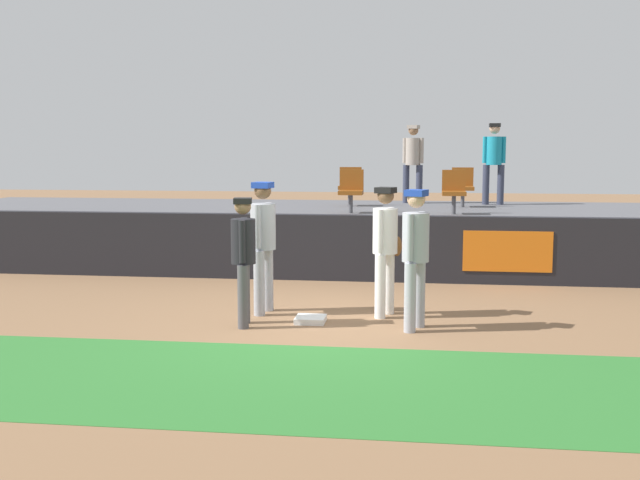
{
  "coord_description": "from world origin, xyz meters",
  "views": [
    {
      "loc": [
        1.38,
        -9.72,
        2.35
      ],
      "look_at": [
        -0.02,
        1.14,
        1.0
      ],
      "focal_mm": 42.29,
      "sensor_mm": 36.0,
      "label": 1
    }
  ],
  "objects_px": {
    "seat_back_right": "(463,185)",
    "player_coach_visitor": "(415,249)",
    "first_base": "(311,319)",
    "player_umpire": "(243,252)",
    "player_fielder_home": "(386,242)",
    "spectator_capped": "(494,158)",
    "player_runner_visitor": "(263,238)",
    "seat_front_center": "(351,189)",
    "seat_front_right": "(454,189)",
    "spectator_hooded": "(413,158)",
    "seat_back_center": "(350,184)"
  },
  "relations": [
    {
      "from": "seat_front_center",
      "to": "seat_front_right",
      "type": "xyz_separation_m",
      "value": [
        1.97,
        -0.0,
        -0.0
      ]
    },
    {
      "from": "seat_back_center",
      "to": "seat_front_right",
      "type": "relative_size",
      "value": 1.0
    },
    {
      "from": "seat_front_center",
      "to": "spectator_hooded",
      "type": "distance_m",
      "value": 3.05
    },
    {
      "from": "player_runner_visitor",
      "to": "seat_back_right",
      "type": "relative_size",
      "value": 2.22
    },
    {
      "from": "first_base",
      "to": "seat_back_center",
      "type": "xyz_separation_m",
      "value": [
        -0.05,
        6.54,
        1.51
      ]
    },
    {
      "from": "player_umpire",
      "to": "seat_back_center",
      "type": "bearing_deg",
      "value": 164.39
    },
    {
      "from": "first_base",
      "to": "player_fielder_home",
      "type": "bearing_deg",
      "value": 28.48
    },
    {
      "from": "seat_front_center",
      "to": "seat_front_right",
      "type": "distance_m",
      "value": 1.97
    },
    {
      "from": "first_base",
      "to": "spectator_capped",
      "type": "height_order",
      "value": "spectator_capped"
    },
    {
      "from": "player_fielder_home",
      "to": "spectator_capped",
      "type": "xyz_separation_m",
      "value": [
        2.1,
        6.76,
        1.08
      ]
    },
    {
      "from": "player_runner_visitor",
      "to": "seat_back_right",
      "type": "bearing_deg",
      "value": 162.78
    },
    {
      "from": "player_fielder_home",
      "to": "player_runner_visitor",
      "type": "relative_size",
      "value": 0.97
    },
    {
      "from": "seat_back_right",
      "to": "player_coach_visitor",
      "type": "bearing_deg",
      "value": -98.21
    },
    {
      "from": "player_fielder_home",
      "to": "seat_front_center",
      "type": "bearing_deg",
      "value": -148.96
    },
    {
      "from": "player_fielder_home",
      "to": "player_runner_visitor",
      "type": "distance_m",
      "value": 1.72
    },
    {
      "from": "seat_front_center",
      "to": "player_runner_visitor",
      "type": "bearing_deg",
      "value": -101.59
    },
    {
      "from": "player_umpire",
      "to": "seat_back_right",
      "type": "relative_size",
      "value": 2.02
    },
    {
      "from": "player_fielder_home",
      "to": "spectator_hooded",
      "type": "relative_size",
      "value": 1.02
    },
    {
      "from": "player_fielder_home",
      "to": "spectator_hooded",
      "type": "bearing_deg",
      "value": -163.0
    },
    {
      "from": "seat_back_right",
      "to": "spectator_capped",
      "type": "bearing_deg",
      "value": 46.43
    },
    {
      "from": "seat_front_right",
      "to": "spectator_capped",
      "type": "distance_m",
      "value": 2.79
    },
    {
      "from": "spectator_capped",
      "to": "player_umpire",
      "type": "bearing_deg",
      "value": 64.36
    },
    {
      "from": "player_coach_visitor",
      "to": "player_umpire",
      "type": "xyz_separation_m",
      "value": [
        -2.24,
        -0.08,
        -0.07
      ]
    },
    {
      "from": "first_base",
      "to": "seat_back_right",
      "type": "relative_size",
      "value": 0.48
    },
    {
      "from": "player_fielder_home",
      "to": "player_coach_visitor",
      "type": "bearing_deg",
      "value": 48.41
    },
    {
      "from": "player_umpire",
      "to": "seat_back_right",
      "type": "height_order",
      "value": "seat_back_right"
    },
    {
      "from": "seat_back_right",
      "to": "seat_front_center",
      "type": "bearing_deg",
      "value": -141.21
    },
    {
      "from": "seat_front_right",
      "to": "spectator_capped",
      "type": "height_order",
      "value": "spectator_capped"
    },
    {
      "from": "first_base",
      "to": "player_fielder_home",
      "type": "xyz_separation_m",
      "value": [
        0.98,
        0.53,
        1.0
      ]
    },
    {
      "from": "player_fielder_home",
      "to": "spectator_capped",
      "type": "height_order",
      "value": "spectator_capped"
    },
    {
      "from": "spectator_hooded",
      "to": "seat_back_center",
      "type": "bearing_deg",
      "value": 53.48
    },
    {
      "from": "player_umpire",
      "to": "player_fielder_home",
      "type": "bearing_deg",
      "value": 105.45
    },
    {
      "from": "player_fielder_home",
      "to": "spectator_capped",
      "type": "bearing_deg",
      "value": -177.68
    },
    {
      "from": "seat_front_center",
      "to": "seat_back_right",
      "type": "bearing_deg",
      "value": 38.79
    },
    {
      "from": "first_base",
      "to": "seat_back_right",
      "type": "xyz_separation_m",
      "value": [
        2.37,
        6.54,
        1.51
      ]
    },
    {
      "from": "spectator_hooded",
      "to": "spectator_capped",
      "type": "bearing_deg",
      "value": -168.82
    },
    {
      "from": "seat_back_right",
      "to": "seat_front_right",
      "type": "xyz_separation_m",
      "value": [
        -0.27,
        -1.8,
        -0.0
      ]
    },
    {
      "from": "player_fielder_home",
      "to": "player_runner_visitor",
      "type": "bearing_deg",
      "value": -69.16
    },
    {
      "from": "first_base",
      "to": "player_umpire",
      "type": "distance_m",
      "value": 1.3
    },
    {
      "from": "seat_back_center",
      "to": "spectator_hooded",
      "type": "height_order",
      "value": "spectator_hooded"
    },
    {
      "from": "player_coach_visitor",
      "to": "player_umpire",
      "type": "height_order",
      "value": "player_coach_visitor"
    },
    {
      "from": "player_fielder_home",
      "to": "player_umpire",
      "type": "height_order",
      "value": "player_fielder_home"
    },
    {
      "from": "player_runner_visitor",
      "to": "player_umpire",
      "type": "distance_m",
      "value": 0.81
    },
    {
      "from": "first_base",
      "to": "seat_back_center",
      "type": "distance_m",
      "value": 6.71
    },
    {
      "from": "player_fielder_home",
      "to": "seat_back_center",
      "type": "xyz_separation_m",
      "value": [
        -1.03,
        6.01,
        0.51
      ]
    },
    {
      "from": "first_base",
      "to": "player_runner_visitor",
      "type": "xyz_separation_m",
      "value": [
        -0.74,
        0.49,
        1.04
      ]
    },
    {
      "from": "player_runner_visitor",
      "to": "player_coach_visitor",
      "type": "distance_m",
      "value": 2.25
    },
    {
      "from": "player_fielder_home",
      "to": "seat_front_right",
      "type": "relative_size",
      "value": 2.15
    },
    {
      "from": "player_fielder_home",
      "to": "seat_back_right",
      "type": "height_order",
      "value": "seat_back_right"
    },
    {
      "from": "first_base",
      "to": "seat_front_center",
      "type": "relative_size",
      "value": 0.48
    }
  ]
}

